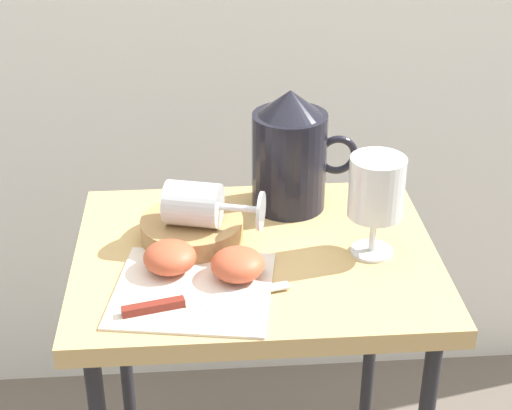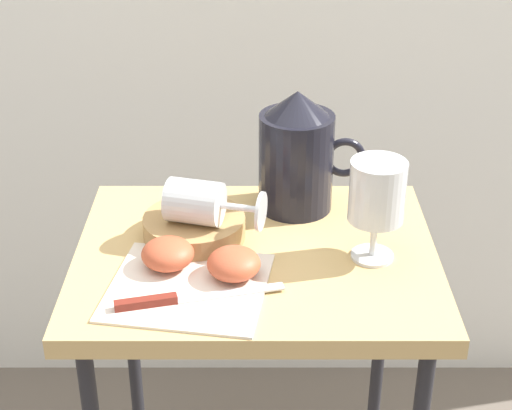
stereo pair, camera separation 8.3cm
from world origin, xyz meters
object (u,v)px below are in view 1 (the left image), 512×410
object	(u,v)px
basket_tray	(192,229)
wine_glass_upright	(376,192)
apple_half_right	(238,264)
table	(256,296)
pitcher	(290,160)
wine_glass_tipped_near	(197,204)
apple_half_left	(170,257)
knife	(182,302)

from	to	relation	value
basket_tray	wine_glass_upright	xyz separation A→B (m)	(0.27, -0.06, 0.09)
wine_glass_upright	apple_half_right	distance (m)	0.23
table	pitcher	distance (m)	0.23
basket_tray	wine_glass_tipped_near	bearing A→B (deg)	-58.70
basket_tray	apple_half_right	world-z (taller)	apple_half_right
wine_glass_tipped_near	basket_tray	bearing A→B (deg)	121.30
apple_half_left	apple_half_right	bearing A→B (deg)	-15.20
table	wine_glass_upright	world-z (taller)	wine_glass_upright
table	apple_half_left	world-z (taller)	apple_half_left
apple_half_left	apple_half_right	xyz separation A→B (m)	(0.10, -0.03, 0.00)
table	wine_glass_tipped_near	xyz separation A→B (m)	(-0.09, 0.03, 0.15)
wine_glass_upright	knife	bearing A→B (deg)	-156.91
pitcher	wine_glass_tipped_near	xyz separation A→B (m)	(-0.15, -0.11, -0.01)
pitcher	apple_half_right	world-z (taller)	pitcher
apple_half_right	wine_glass_upright	bearing A→B (deg)	15.61
apple_half_right	apple_half_left	bearing A→B (deg)	164.80
wine_glass_upright	pitcher	bearing A→B (deg)	124.06
table	apple_half_left	bearing A→B (deg)	-159.89
table	wine_glass_upright	xyz separation A→B (m)	(0.17, -0.02, 0.18)
knife	apple_half_right	bearing A→B (deg)	38.97
wine_glass_tipped_near	apple_half_right	distance (m)	0.12
apple_half_left	apple_half_right	world-z (taller)	same
basket_tray	knife	distance (m)	0.18
table	pitcher	xyz separation A→B (m)	(0.07, 0.14, 0.17)
table	apple_half_right	world-z (taller)	apple_half_right
wine_glass_upright	apple_half_right	xyz separation A→B (m)	(-0.21, -0.06, -0.08)
pitcher	knife	size ratio (longest dim) A/B	0.87
apple_half_right	pitcher	bearing A→B (deg)	65.80
wine_glass_upright	knife	world-z (taller)	wine_glass_upright
basket_tray	wine_glass_tipped_near	size ratio (longest dim) A/B	1.00
wine_glass_tipped_near	apple_half_right	bearing A→B (deg)	-61.51
basket_tray	apple_half_left	world-z (taller)	apple_half_left
pitcher	knife	bearing A→B (deg)	-122.14
pitcher	basket_tray	bearing A→B (deg)	-148.15
apple_half_right	knife	xyz separation A→B (m)	(-0.08, -0.06, -0.02)
wine_glass_upright	apple_half_left	size ratio (longest dim) A/B	2.04
table	knife	xyz separation A→B (m)	(-0.11, -0.14, 0.09)
pitcher	wine_glass_upright	distance (m)	0.19
pitcher	apple_half_right	size ratio (longest dim) A/B	2.64
wine_glass_tipped_near	pitcher	bearing A→B (deg)	36.97
table	apple_half_left	xyz separation A→B (m)	(-0.13, -0.05, 0.11)
pitcher	apple_half_left	xyz separation A→B (m)	(-0.19, -0.19, -0.06)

